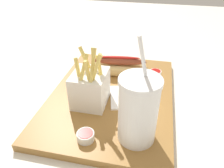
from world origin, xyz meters
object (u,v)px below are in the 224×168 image
at_px(hot_dog_1, 119,67).
at_px(napkin_stack, 129,97).
at_px(fries_basket, 90,87).
at_px(ketchup_cup_1, 86,136).
at_px(soda_cup, 138,110).
at_px(ketchup_cup_2, 155,73).

relative_size(hot_dog_1, napkin_stack, 1.79).
xyz_separation_m(fries_basket, ketchup_cup_1, (-0.13, -0.03, -0.04)).
distance_m(soda_cup, ketchup_cup_2, 0.28).
bearing_deg(fries_basket, ketchup_cup_1, -168.09).
xyz_separation_m(fries_basket, hot_dog_1, (0.16, -0.05, -0.02)).
bearing_deg(soda_cup, fries_basket, 53.56).
height_order(ketchup_cup_1, napkin_stack, ketchup_cup_1).
distance_m(fries_basket, napkin_stack, 0.11).
relative_size(fries_basket, ketchup_cup_1, 4.23).
xyz_separation_m(fries_basket, napkin_stack, (0.04, -0.10, -0.04)).
relative_size(soda_cup, napkin_stack, 2.21).
xyz_separation_m(soda_cup, napkin_stack, (0.14, 0.04, -0.07)).
relative_size(ketchup_cup_1, ketchup_cup_2, 1.05).
bearing_deg(ketchup_cup_1, fries_basket, 11.91).
distance_m(hot_dog_1, ketchup_cup_2, 0.12).
xyz_separation_m(ketchup_cup_2, napkin_stack, (-0.13, 0.06, -0.01)).
distance_m(ketchup_cup_2, napkin_stack, 0.15).
bearing_deg(soda_cup, ketchup_cup_2, -6.03).
distance_m(ketchup_cup_1, ketchup_cup_2, 0.33).
xyz_separation_m(soda_cup, fries_basket, (0.10, 0.13, -0.03)).
height_order(ketchup_cup_2, napkin_stack, ketchup_cup_2).
height_order(fries_basket, hot_dog_1, fries_basket).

